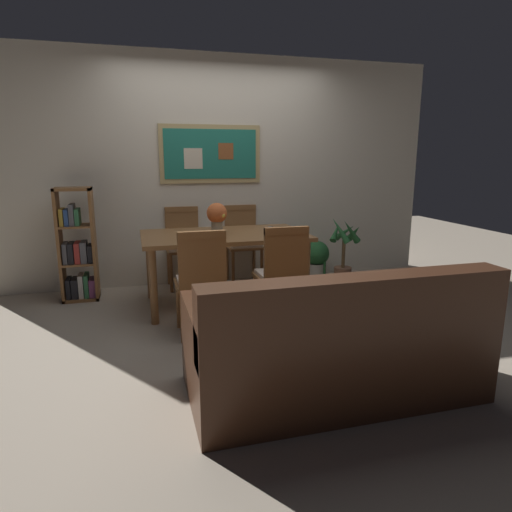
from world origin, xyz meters
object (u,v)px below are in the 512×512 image
Objects in this scene: dining_table at (224,242)px; flower_vase at (217,215)px; potted_palm at (344,255)px; bookshelf at (78,252)px; dining_chair_near_left at (201,274)px; tv_remote at (269,228)px; dining_chair_far_left at (183,240)px; leather_couch at (335,349)px; dining_chair_near_right at (282,268)px; potted_ivy at (317,258)px; dining_chair_far_right at (242,237)px.

flower_vase is (-0.06, 0.04, 0.27)m from dining_table.
bookshelf is at bearing 174.33° from potted_palm.
dining_chair_near_left is 5.77× the size of tv_remote.
dining_chair_far_left is at bearing 12.03° from bookshelf.
leather_couch is 2.10m from flower_vase.
dining_chair_near_right is 2.22m from bookshelf.
dining_chair_far_left is at bearing 141.68° from tv_remote.
leather_couch is at bearing -79.50° from flower_vase.
potted_ivy is at bearing 27.39° from dining_table.
flower_vase reaches higher than potted_palm.
bookshelf is at bearing -172.47° from dining_chair_far_right.
leather_couch is 5.95× the size of flower_vase.
potted_palm is at bearing -68.18° from potted_ivy.
leather_couch is at bearing -117.50° from potted_palm.
flower_vase is (-0.44, -0.75, 0.37)m from dining_chair_far_right.
dining_chair_far_left and dining_chair_far_right have the same top height.
dining_chair_near_right is 3.01× the size of flower_vase.
leather_couch is (-0.07, -2.73, -0.23)m from dining_chair_far_right.
tv_remote is at bearing 46.84° from dining_chair_near_left.
leather_couch is 2.48m from potted_palm.
tv_remote is at bearing 9.02° from flower_vase.
tv_remote is at bearing 14.36° from dining_table.
bookshelf is 2.00m from tv_remote.
potted_ivy is at bearing 41.57° from dining_chair_near_left.
dining_table is 1.50m from potted_ivy.
leather_couch is at bearing -110.69° from potted_ivy.
bookshelf is (-1.74, 2.49, 0.20)m from leather_couch.
dining_chair_far_right is (0.73, 1.58, 0.00)m from dining_chair_near_left.
leather_couch is at bearing -60.10° from dining_chair_near_left.
dining_chair_near_right is 0.78× the size of bookshelf.
potted_palm is at bearing 8.42° from flower_vase.
dining_chair_far_right reaches higher than leather_couch.
dining_chair_near_right is 0.51× the size of leather_couch.
flower_vase is 1.92× the size of tv_remote.
dining_chair_near_left is at bearing -109.44° from flower_vase.
dining_table is 0.85m from dining_chair_near_right.
dining_chair_far_right is at bearing 59.69° from flower_vase.
potted_palm is (1.15, 2.20, 0.06)m from leather_couch.
flower_vase is (0.29, 0.83, 0.37)m from dining_chair_near_left.
flower_vase is (-1.51, -0.22, 0.54)m from potted_palm.
dining_chair_far_right is at bearing 88.49° from leather_couch.
dining_chair_far_left is 1.86m from potted_palm.
bookshelf is (-1.08, 1.34, -0.03)m from dining_chair_near_left.
dining_chair_near_left and dining_chair_far_right have the same top height.
flower_vase is at bearing 100.50° from leather_couch.
dining_chair_far_right is (0.70, 0.00, 0.00)m from dining_chair_far_left.
dining_chair_far_left reaches higher than leather_couch.
bookshelf reaches higher than potted_palm.
dining_chair_near_left reaches higher than potted_ivy.
dining_table is at bearing -67.55° from dining_chair_far_left.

